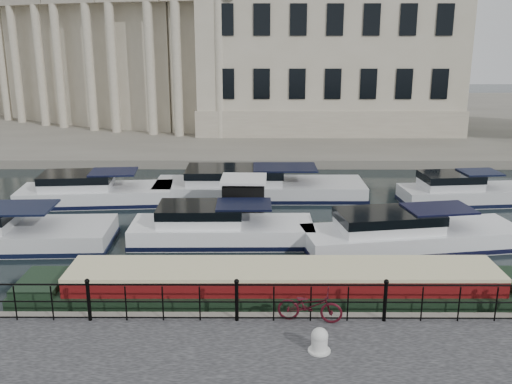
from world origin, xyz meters
TOP-DOWN VIEW (x-y plane):
  - ground_plane at (0.00, 0.00)m, footprint 160.00×160.00m
  - far_bank at (0.00, 39.00)m, footprint 120.00×42.00m
  - railing at (0.00, -2.25)m, footprint 24.14×0.14m
  - civic_building at (-1.00, 34.71)m, footprint 53.55×31.84m
  - bicycle at (1.98, -2.27)m, footprint 1.83×0.89m
  - mooring_bollard at (2.08, -3.81)m, footprint 0.56×0.56m
  - narrowboat at (1.35, -0.08)m, footprint 16.45×2.30m
  - harbour_hut at (-0.05, 7.50)m, footprint 2.70×2.27m
  - cabin_cruisers at (-1.20, 8.04)m, footprint 28.71×10.70m

SIDE VIEW (x-z plane):
  - ground_plane at x=0.00m, z-range 0.00..0.00m
  - far_bank at x=0.00m, z-range 0.00..0.55m
  - narrowboat at x=1.35m, z-range -0.43..1.16m
  - cabin_cruisers at x=-1.20m, z-range -0.63..1.36m
  - mooring_bollard at x=2.08m, z-range 0.53..1.16m
  - harbour_hut at x=-0.05m, z-range -0.13..2.03m
  - bicycle at x=1.98m, z-range 0.55..1.47m
  - railing at x=0.00m, z-range 0.59..1.81m
  - civic_building at x=-1.00m, z-range -1.39..15.46m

